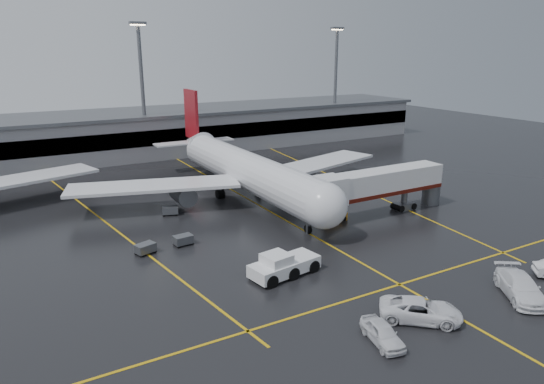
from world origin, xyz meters
TOP-DOWN VIEW (x-y plane):
  - ground at (0.00, 0.00)m, footprint 220.00×220.00m
  - apron_line_centre at (0.00, 0.00)m, footprint 0.25×90.00m
  - apron_line_stop at (0.00, -22.00)m, footprint 60.00×0.25m
  - apron_line_left at (-20.00, 10.00)m, footprint 9.99×69.35m
  - apron_line_right at (18.00, 10.00)m, footprint 7.57×69.64m
  - terminal at (0.00, 47.93)m, footprint 122.00×19.00m
  - light_mast_mid at (-5.00, 42.00)m, footprint 3.00×1.20m
  - light_mast_right at (40.00, 42.00)m, footprint 3.00×1.20m
  - main_airliner at (0.00, 9.70)m, footprint 48.80×45.60m
  - jet_bridge at (11.87, -6.00)m, footprint 19.90×3.40m
  - pushback_tractor at (-8.28, -15.12)m, footprint 7.27×3.94m
  - belt_loader at (5.09, -5.04)m, footprint 3.37×1.61m
  - service_van_a at (-2.94, -27.31)m, footprint 6.74×6.39m
  - service_van_b at (7.34, -28.82)m, footprint 5.90×7.02m
  - service_van_d at (-7.63, -28.13)m, footprint 2.66×4.69m
  - baggage_cart_a at (-13.90, -3.28)m, footprint 2.13×1.51m
  - baggage_cart_b at (-18.16, -3.58)m, footprint 2.30×1.85m
  - baggage_cart_c at (-11.87, 7.27)m, footprint 2.30×1.85m

SIDE VIEW (x-z plane):
  - ground at x=0.00m, z-range 0.00..0.00m
  - apron_line_centre at x=0.00m, z-range 0.00..0.02m
  - apron_line_stop at x=0.00m, z-range 0.00..0.02m
  - apron_line_left at x=-20.00m, z-range 0.00..0.02m
  - apron_line_right at x=18.00m, z-range 0.00..0.02m
  - belt_loader at x=5.09m, z-range -0.54..1.59m
  - baggage_cart_a at x=-13.90m, z-range 0.07..1.19m
  - baggage_cart_b at x=-18.16m, z-range 0.07..1.19m
  - baggage_cart_c at x=-11.87m, z-range 0.07..1.19m
  - service_van_d at x=-7.63m, z-range 0.00..1.50m
  - service_van_a at x=-2.94m, z-range 0.00..1.77m
  - service_van_b at x=7.34m, z-range 0.00..1.92m
  - pushback_tractor at x=-8.28m, z-range -0.25..2.22m
  - jet_bridge at x=11.87m, z-range 0.91..6.96m
  - main_airliner at x=0.00m, z-range -2.84..11.26m
  - terminal at x=0.00m, z-range 0.02..8.62m
  - light_mast_mid at x=-5.00m, z-range 1.75..27.20m
  - light_mast_right at x=40.00m, z-range 1.75..27.20m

